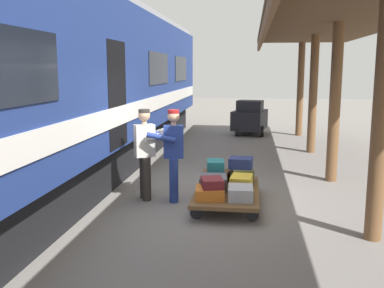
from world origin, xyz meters
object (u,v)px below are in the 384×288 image
(suitcase_olive_duffel, at_px, (242,175))
(suitcase_orange_carryall, at_px, (210,193))
(baggage_tug, at_px, (250,118))
(suitcase_navy_fabric, at_px, (241,163))
(suitcase_slate_roller, at_px, (213,182))
(suitcase_yellow_case, at_px, (241,183))
(train_car, at_px, (42,88))
(luggage_cart, at_px, (227,192))
(porter_by_door, at_px, (146,151))
(suitcase_gray_aluminum, at_px, (241,193))
(suitcase_maroon_trunk, at_px, (212,183))
(suitcase_teal_softside, at_px, (215,166))
(suitcase_brown_leather, at_px, (216,176))
(porter_in_overalls, at_px, (173,152))

(suitcase_olive_duffel, relative_size, suitcase_orange_carryall, 1.12)
(baggage_tug, bearing_deg, suitcase_navy_fabric, 89.07)
(suitcase_slate_roller, relative_size, suitcase_yellow_case, 1.07)
(train_car, xyz_separation_m, suitcase_orange_carryall, (-3.34, 0.91, -1.69))
(luggage_cart, height_order, suitcase_orange_carryall, suitcase_orange_carryall)
(suitcase_slate_roller, height_order, baggage_tug, baggage_tug)
(suitcase_yellow_case, distance_m, porter_by_door, 1.86)
(suitcase_orange_carryall, distance_m, porter_by_door, 1.56)
(suitcase_gray_aluminum, bearing_deg, baggage_tug, -90.65)
(suitcase_orange_carryall, relative_size, suitcase_maroon_trunk, 1.13)
(suitcase_gray_aluminum, bearing_deg, luggage_cart, -66.26)
(suitcase_navy_fabric, height_order, porter_by_door, porter_by_door)
(suitcase_maroon_trunk, bearing_deg, suitcase_yellow_case, -131.05)
(train_car, bearing_deg, suitcase_orange_carryall, 164.81)
(porter_by_door, bearing_deg, suitcase_navy_fabric, -165.42)
(suitcase_yellow_case, bearing_deg, baggage_tug, -90.69)
(suitcase_maroon_trunk, bearing_deg, train_car, -14.56)
(luggage_cart, xyz_separation_m, suitcase_slate_roller, (0.26, -0.00, 0.16))
(suitcase_navy_fabric, bearing_deg, suitcase_yellow_case, 92.66)
(suitcase_slate_roller, distance_m, suitcase_navy_fabric, 0.81)
(suitcase_teal_softside, distance_m, porter_by_door, 1.38)
(train_car, xyz_separation_m, porter_by_door, (-2.07, 0.19, -1.14))
(suitcase_teal_softside, bearing_deg, suitcase_olive_duffel, -179.72)
(suitcase_teal_softside, bearing_deg, suitcase_navy_fabric, -177.97)
(suitcase_orange_carryall, height_order, suitcase_navy_fabric, suitcase_navy_fabric)
(suitcase_orange_carryall, bearing_deg, suitcase_maroon_trunk, -135.78)
(suitcase_orange_carryall, relative_size, suitcase_teal_softside, 1.10)
(suitcase_orange_carryall, relative_size, baggage_tug, 0.27)
(suitcase_navy_fabric, bearing_deg, suitcase_maroon_trunk, 68.51)
(suitcase_brown_leather, bearing_deg, suitcase_maroon_trunk, 91.64)
(suitcase_gray_aluminum, bearing_deg, porter_in_overalls, -27.80)
(train_car, height_order, suitcase_maroon_trunk, train_car)
(suitcase_olive_duffel, bearing_deg, luggage_cart, 66.26)
(suitcase_gray_aluminum, height_order, suitcase_orange_carryall, suitcase_gray_aluminum)
(suitcase_olive_duffel, xyz_separation_m, suitcase_teal_softside, (0.51, 0.00, 0.17))
(suitcase_maroon_trunk, distance_m, baggage_tug, 9.44)
(suitcase_slate_roller, bearing_deg, suitcase_yellow_case, 180.00)
(suitcase_brown_leather, bearing_deg, suitcase_olive_duffel, 180.00)
(suitcase_yellow_case, bearing_deg, suitcase_teal_softside, -48.32)
(luggage_cart, xyz_separation_m, suitcase_yellow_case, (-0.26, -0.00, 0.17))
(train_car, distance_m, luggage_cart, 4.05)
(suitcase_orange_carryall, bearing_deg, porter_in_overalls, -41.46)
(luggage_cart, height_order, suitcase_yellow_case, suitcase_yellow_case)
(train_car, xyz_separation_m, suitcase_teal_softside, (-3.34, -0.25, -1.48))
(suitcase_olive_duffel, relative_size, suitcase_brown_leather, 1.10)
(luggage_cart, height_order, suitcase_olive_duffel, suitcase_olive_duffel)
(suitcase_brown_leather, relative_size, suitcase_orange_carryall, 1.01)
(train_car, bearing_deg, suitcase_navy_fabric, -175.99)
(suitcase_slate_roller, distance_m, baggage_tug, 8.90)
(suitcase_gray_aluminum, relative_size, suitcase_yellow_case, 0.99)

